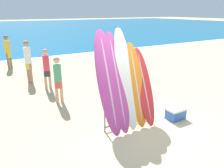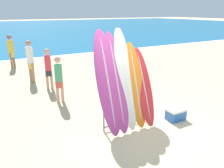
{
  "view_description": "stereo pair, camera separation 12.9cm",
  "coord_description": "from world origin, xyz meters",
  "px_view_note": "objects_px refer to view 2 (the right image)",
  "views": [
    {
      "loc": [
        -3.28,
        -3.9,
        2.91
      ],
      "look_at": [
        -0.31,
        1.19,
        0.93
      ],
      "focal_mm": 35.0,
      "sensor_mm": 36.0,
      "label": 1
    },
    {
      "loc": [
        -3.17,
        -3.96,
        2.91
      ],
      "look_at": [
        -0.31,
        1.19,
        0.93
      ],
      "focal_mm": 35.0,
      "sensor_mm": 36.0,
      "label": 2
    }
  ],
  "objects_px": {
    "surfboard_slot_4": "(144,87)",
    "surfboard_slot_0": "(108,83)",
    "cooler_box": "(176,114)",
    "surfboard_slot_3": "(136,85)",
    "person_mid_beach": "(11,50)",
    "person_far_left": "(30,60)",
    "surfboard_slot_2": "(125,79)",
    "person_far_right": "(48,67)",
    "person_near_water": "(59,78)",
    "surfboard_slot_1": "(117,83)",
    "surfboard_rack": "(127,109)"
  },
  "relations": [
    {
      "from": "surfboard_slot_2",
      "to": "surfboard_slot_4",
      "type": "relative_size",
      "value": 1.27
    },
    {
      "from": "surfboard_slot_0",
      "to": "person_near_water",
      "type": "distance_m",
      "value": 2.41
    },
    {
      "from": "person_near_water",
      "to": "person_far_left",
      "type": "distance_m",
      "value": 2.76
    },
    {
      "from": "surfboard_slot_0",
      "to": "surfboard_slot_3",
      "type": "xyz_separation_m",
      "value": [
        0.79,
        -0.06,
        -0.18
      ]
    },
    {
      "from": "surfboard_slot_0",
      "to": "cooler_box",
      "type": "xyz_separation_m",
      "value": [
        1.9,
        -0.48,
        -1.09
      ]
    },
    {
      "from": "person_mid_beach",
      "to": "surfboard_slot_4",
      "type": "bearing_deg",
      "value": -114.98
    },
    {
      "from": "surfboard_slot_1",
      "to": "surfboard_slot_3",
      "type": "bearing_deg",
      "value": -5.82
    },
    {
      "from": "surfboard_slot_0",
      "to": "surfboard_slot_2",
      "type": "height_order",
      "value": "surfboard_slot_2"
    },
    {
      "from": "person_far_left",
      "to": "person_far_right",
      "type": "bearing_deg",
      "value": 173.23
    },
    {
      "from": "person_mid_beach",
      "to": "person_far_right",
      "type": "distance_m",
      "value": 4.34
    },
    {
      "from": "surfboard_slot_0",
      "to": "surfboard_slot_4",
      "type": "bearing_deg",
      "value": -4.77
    },
    {
      "from": "surfboard_slot_4",
      "to": "person_far_right",
      "type": "relative_size",
      "value": 1.27
    },
    {
      "from": "person_far_right",
      "to": "person_near_water",
      "type": "bearing_deg",
      "value": -74.53
    },
    {
      "from": "surfboard_slot_2",
      "to": "person_far_right",
      "type": "bearing_deg",
      "value": 105.6
    },
    {
      "from": "person_near_water",
      "to": "person_mid_beach",
      "type": "height_order",
      "value": "person_mid_beach"
    },
    {
      "from": "surfboard_rack",
      "to": "surfboard_slot_4",
      "type": "height_order",
      "value": "surfboard_slot_4"
    },
    {
      "from": "surfboard_slot_2",
      "to": "person_far_left",
      "type": "height_order",
      "value": "surfboard_slot_2"
    },
    {
      "from": "person_mid_beach",
      "to": "person_far_left",
      "type": "distance_m",
      "value": 3.04
    },
    {
      "from": "surfboard_slot_2",
      "to": "surfboard_slot_1",
      "type": "bearing_deg",
      "value": -177.93
    },
    {
      "from": "surfboard_rack",
      "to": "surfboard_slot_4",
      "type": "bearing_deg",
      "value": 0.52
    },
    {
      "from": "person_far_left",
      "to": "person_mid_beach",
      "type": "bearing_deg",
      "value": -17.66
    },
    {
      "from": "surfboard_slot_1",
      "to": "person_mid_beach",
      "type": "height_order",
      "value": "surfboard_slot_1"
    },
    {
      "from": "person_far_left",
      "to": "surfboard_slot_1",
      "type": "bearing_deg",
      "value": 167.51
    },
    {
      "from": "person_near_water",
      "to": "cooler_box",
      "type": "distance_m",
      "value": 3.78
    },
    {
      "from": "surfboard_rack",
      "to": "surfboard_slot_2",
      "type": "bearing_deg",
      "value": 94.72
    },
    {
      "from": "surfboard_slot_3",
      "to": "person_far_right",
      "type": "bearing_deg",
      "value": 109.11
    },
    {
      "from": "surfboard_slot_0",
      "to": "surfboard_slot_1",
      "type": "relative_size",
      "value": 1.03
    },
    {
      "from": "cooler_box",
      "to": "surfboard_slot_0",
      "type": "bearing_deg",
      "value": 165.96
    },
    {
      "from": "surfboard_rack",
      "to": "person_far_left",
      "type": "distance_m",
      "value": 5.36
    },
    {
      "from": "surfboard_slot_3",
      "to": "person_far_left",
      "type": "xyz_separation_m",
      "value": [
        -1.77,
        5.1,
        -0.11
      ]
    },
    {
      "from": "person_far_left",
      "to": "person_far_right",
      "type": "height_order",
      "value": "person_far_left"
    },
    {
      "from": "surfboard_slot_0",
      "to": "surfboard_slot_1",
      "type": "height_order",
      "value": "surfboard_slot_0"
    },
    {
      "from": "surfboard_slot_2",
      "to": "person_mid_beach",
      "type": "distance_m",
      "value": 8.28
    },
    {
      "from": "surfboard_slot_2",
      "to": "person_mid_beach",
      "type": "xyz_separation_m",
      "value": [
        -1.95,
        8.04,
        -0.32
      ]
    },
    {
      "from": "person_far_right",
      "to": "cooler_box",
      "type": "bearing_deg",
      "value": -43.87
    },
    {
      "from": "surfboard_slot_0",
      "to": "surfboard_slot_1",
      "type": "bearing_deg",
      "value": -2.22
    },
    {
      "from": "person_far_right",
      "to": "surfboard_rack",
      "type": "bearing_deg",
      "value": -58.39
    },
    {
      "from": "surfboard_slot_3",
      "to": "surfboard_rack",
      "type": "bearing_deg",
      "value": -174.39
    },
    {
      "from": "surfboard_slot_0",
      "to": "surfboard_slot_3",
      "type": "bearing_deg",
      "value": -4.69
    },
    {
      "from": "surfboard_rack",
      "to": "person_near_water",
      "type": "height_order",
      "value": "person_near_water"
    },
    {
      "from": "surfboard_rack",
      "to": "cooler_box",
      "type": "height_order",
      "value": "surfboard_rack"
    },
    {
      "from": "surfboard_slot_0",
      "to": "cooler_box",
      "type": "height_order",
      "value": "surfboard_slot_0"
    },
    {
      "from": "surfboard_slot_0",
      "to": "person_far_left",
      "type": "xyz_separation_m",
      "value": [
        -0.99,
        5.03,
        -0.29
      ]
    },
    {
      "from": "surfboard_slot_1",
      "to": "surfboard_slot_2",
      "type": "bearing_deg",
      "value": 2.07
    },
    {
      "from": "surfboard_rack",
      "to": "surfboard_slot_3",
      "type": "xyz_separation_m",
      "value": [
        0.27,
        0.03,
        0.59
      ]
    },
    {
      "from": "surfboard_slot_0",
      "to": "person_far_left",
      "type": "distance_m",
      "value": 5.13
    },
    {
      "from": "surfboard_slot_4",
      "to": "person_near_water",
      "type": "bearing_deg",
      "value": 123.9
    },
    {
      "from": "surfboard_slot_3",
      "to": "person_mid_beach",
      "type": "xyz_separation_m",
      "value": [
        -2.23,
        8.1,
        -0.13
      ]
    },
    {
      "from": "person_far_left",
      "to": "surfboard_slot_3",
      "type": "bearing_deg",
      "value": 172.94
    },
    {
      "from": "surfboard_slot_4",
      "to": "surfboard_slot_0",
      "type": "bearing_deg",
      "value": 175.23
    }
  ]
}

